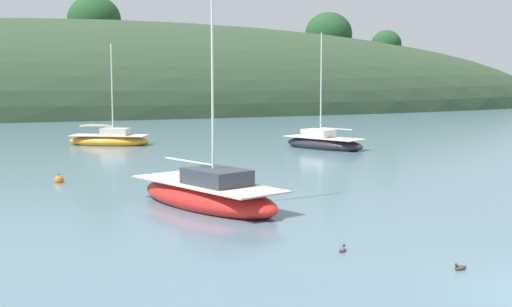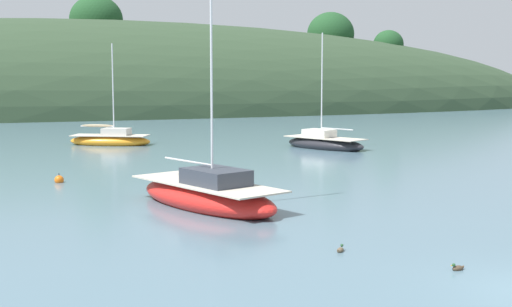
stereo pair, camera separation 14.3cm
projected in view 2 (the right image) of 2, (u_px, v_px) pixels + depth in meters
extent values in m
ellipsoid|color=#2D422B|center=(94.00, 113.00, 94.71)|extent=(150.00, 36.00, 24.92)
ellipsoid|color=#1E4723|center=(331.00, 34.00, 106.32)|extent=(7.28, 6.62, 6.62)
ellipsoid|color=#1E4723|center=(96.00, 20.00, 94.84)|extent=(7.20, 6.54, 6.54)
ellipsoid|color=#1E4723|center=(388.00, 44.00, 107.35)|extent=(4.72, 4.29, 4.29)
ellipsoid|color=red|center=(206.00, 198.00, 27.15)|extent=(5.16, 8.21, 1.24)
cube|color=beige|center=(206.00, 184.00, 27.09)|extent=(4.74, 7.55, 0.06)
cube|color=#333842|center=(216.00, 177.00, 26.58)|extent=(2.47, 2.93, 0.64)
cylinder|color=silver|center=(211.00, 67.00, 26.29)|extent=(0.09, 0.09, 8.96)
cylinder|color=silver|center=(188.00, 161.00, 27.95)|extent=(1.19, 3.09, 0.07)
ellipsoid|color=orange|center=(110.00, 141.00, 51.05)|extent=(6.28, 4.60, 0.96)
cube|color=beige|center=(110.00, 135.00, 51.00)|extent=(5.78, 4.23, 0.06)
cube|color=beige|center=(116.00, 132.00, 50.91)|extent=(2.32, 2.07, 0.54)
cylinder|color=silver|center=(113.00, 90.00, 50.59)|extent=(0.09, 0.09, 6.65)
cylinder|color=silver|center=(97.00, 126.00, 51.05)|extent=(2.27, 1.23, 0.07)
ellipsoid|color=tan|center=(97.00, 126.00, 51.05)|extent=(2.24, 1.30, 0.20)
ellipsoid|color=#232328|center=(325.00, 144.00, 48.53)|extent=(4.76, 6.75, 1.03)
cube|color=beige|center=(325.00, 138.00, 48.47)|extent=(4.38, 6.21, 0.06)
cube|color=silver|center=(319.00, 133.00, 48.80)|extent=(2.17, 2.47, 0.56)
cylinder|color=silver|center=(322.00, 86.00, 48.29)|extent=(0.09, 0.09, 7.23)
cylinder|color=silver|center=(337.00, 129.00, 47.68)|extent=(1.23, 2.47, 0.07)
sphere|color=orange|center=(59.00, 180.00, 33.23)|extent=(0.44, 0.44, 0.44)
cylinder|color=black|center=(59.00, 174.00, 33.20)|extent=(0.04, 0.04, 0.10)
ellipsoid|color=#473828|center=(458.00, 268.00, 18.31)|extent=(0.36, 0.22, 0.16)
sphere|color=#1E4723|center=(454.00, 265.00, 18.24)|extent=(0.09, 0.09, 0.09)
cone|color=gold|center=(452.00, 265.00, 18.21)|extent=(0.05, 0.04, 0.04)
cone|color=#473828|center=(462.00, 267.00, 18.38)|extent=(0.08, 0.08, 0.08)
ellipsoid|color=brown|center=(340.00, 250.00, 20.21)|extent=(0.37, 0.37, 0.16)
sphere|color=#1E4723|center=(342.00, 245.00, 20.33)|extent=(0.09, 0.09, 0.09)
cone|color=gold|center=(343.00, 245.00, 20.39)|extent=(0.06, 0.06, 0.04)
cone|color=brown|center=(339.00, 250.00, 20.07)|extent=(0.10, 0.10, 0.08)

